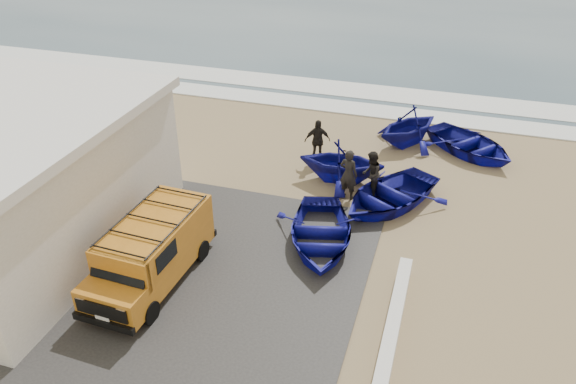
# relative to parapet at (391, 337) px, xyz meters

# --- Properties ---
(ground) EXTENTS (160.00, 160.00, 0.00)m
(ground) POSITION_rel_parapet_xyz_m (-5.00, 3.00, -0.28)
(ground) COLOR #957D56
(slab) EXTENTS (12.00, 10.00, 0.05)m
(slab) POSITION_rel_parapet_xyz_m (-7.00, 1.00, -0.25)
(slab) COLOR #373432
(slab) RESTS_ON ground
(surf_line) EXTENTS (180.00, 1.60, 0.06)m
(surf_line) POSITION_rel_parapet_xyz_m (-5.00, 15.00, -0.25)
(surf_line) COLOR white
(surf_line) RESTS_ON ground
(surf_wash) EXTENTS (180.00, 2.20, 0.04)m
(surf_wash) POSITION_rel_parapet_xyz_m (-5.00, 17.50, -0.26)
(surf_wash) COLOR white
(surf_wash) RESTS_ON ground
(parapet) EXTENTS (0.35, 6.00, 0.55)m
(parapet) POSITION_rel_parapet_xyz_m (0.00, 0.00, 0.00)
(parapet) COLOR silver
(parapet) RESTS_ON ground
(van) EXTENTS (2.03, 4.66, 1.97)m
(van) POSITION_rel_parapet_xyz_m (-6.91, 0.57, 0.78)
(van) COLOR orange
(van) RESTS_ON ground
(boat_near_left) EXTENTS (3.88, 4.74, 0.86)m
(boat_near_left) POSITION_rel_parapet_xyz_m (-2.78, 3.64, 0.15)
(boat_near_left) COLOR navy
(boat_near_left) RESTS_ON ground
(boat_near_right) EXTENTS (4.80, 5.22, 0.88)m
(boat_near_right) POSITION_rel_parapet_xyz_m (-1.05, 6.64, 0.17)
(boat_near_right) COLOR navy
(boat_near_right) RESTS_ON ground
(boat_mid_left) EXTENTS (3.32, 2.91, 1.68)m
(boat_mid_left) POSITION_rel_parapet_xyz_m (-3.04, 7.84, 0.57)
(boat_mid_left) COLOR navy
(boat_mid_left) RESTS_ON ground
(boat_far_left) EXTENTS (4.16, 4.27, 1.71)m
(boat_far_left) POSITION_rel_parapet_xyz_m (-1.05, 11.83, 0.58)
(boat_far_left) COLOR navy
(boat_far_left) RESTS_ON ground
(boat_far_right) EXTENTS (5.02, 4.88, 0.85)m
(boat_far_right) POSITION_rel_parapet_xyz_m (1.52, 11.69, 0.15)
(boat_far_right) COLOR navy
(boat_far_right) RESTS_ON ground
(fisherman_front) EXTENTS (0.79, 0.63, 1.89)m
(fisherman_front) POSITION_rel_parapet_xyz_m (-2.55, 6.74, 0.67)
(fisherman_front) COLOR black
(fisherman_front) RESTS_ON ground
(fisherman_middle) EXTENTS (0.67, 0.85, 1.72)m
(fisherman_middle) POSITION_rel_parapet_xyz_m (-1.81, 7.15, 0.58)
(fisherman_middle) COLOR black
(fisherman_middle) RESTS_ON ground
(fisherman_back) EXTENTS (1.12, 0.81, 1.77)m
(fisherman_back) POSITION_rel_parapet_xyz_m (-4.34, 9.19, 0.61)
(fisherman_back) COLOR black
(fisherman_back) RESTS_ON ground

